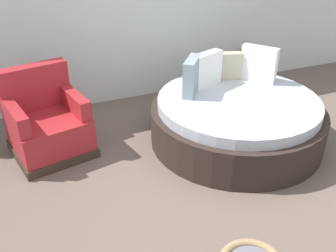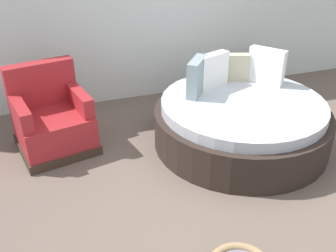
% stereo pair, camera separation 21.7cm
% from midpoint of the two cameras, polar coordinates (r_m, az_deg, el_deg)
% --- Properties ---
extents(ground_plane, '(8.00, 8.00, 0.02)m').
position_cam_midpoint_polar(ground_plane, '(3.84, 8.77, -9.62)').
color(ground_plane, '#66564C').
extents(round_daybed, '(2.00, 2.00, 0.98)m').
position_cam_midpoint_polar(round_daybed, '(4.49, 8.77, 1.12)').
color(round_daybed, '#2D231E').
rests_on(round_daybed, ground_plane).
extents(red_armchair, '(0.95, 0.95, 0.94)m').
position_cam_midpoint_polar(red_armchair, '(4.45, -18.94, 0.17)').
color(red_armchair, '#38281E').
rests_on(red_armchair, ground_plane).
extents(side_table, '(0.44, 0.44, 0.52)m').
position_cam_midpoint_polar(side_table, '(6.00, 11.15, 9.75)').
color(side_table, '#473323').
rests_on(side_table, ground_plane).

